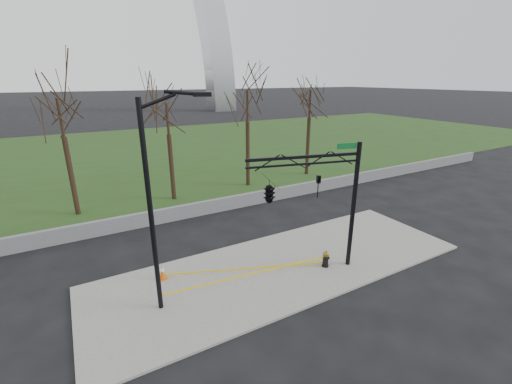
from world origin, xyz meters
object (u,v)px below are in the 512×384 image
traffic_cone (162,273)px  street_light (156,196)px  fire_hydrant (326,259)px  traffic_signal_mast (287,190)px

traffic_cone → street_light: street_light is taller
fire_hydrant → street_light: (-7.34, 0.78, 4.22)m
fire_hydrant → street_light: 8.50m
fire_hydrant → traffic_signal_mast: size_ratio=0.14×
fire_hydrant → street_light: street_light is taller
traffic_cone → fire_hydrant: bearing=-21.4°
fire_hydrant → street_light: bearing=152.2°
traffic_signal_mast → traffic_cone: bearing=168.7°
fire_hydrant → traffic_cone: 7.51m
fire_hydrant → traffic_cone: fire_hydrant is taller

